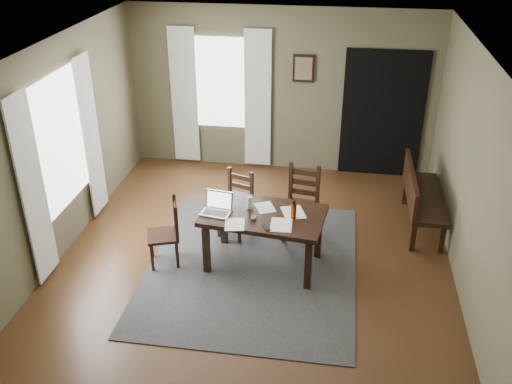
% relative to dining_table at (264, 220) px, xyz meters
% --- Properties ---
extents(ground, '(5.00, 6.00, 0.01)m').
position_rel_dining_table_xyz_m(ground, '(-0.14, -0.05, -0.66)').
color(ground, '#492C16').
extents(room_shell, '(5.02, 6.02, 2.71)m').
position_rel_dining_table_xyz_m(room_shell, '(-0.14, -0.05, 1.15)').
color(room_shell, brown).
rests_on(room_shell, ground).
extents(rug, '(2.60, 3.20, 0.01)m').
position_rel_dining_table_xyz_m(rug, '(-0.14, -0.05, -0.65)').
color(rug, '#373737').
rests_on(rug, ground).
extents(dining_table, '(1.57, 1.05, 0.74)m').
position_rel_dining_table_xyz_m(dining_table, '(0.00, 0.00, 0.00)').
color(dining_table, black).
rests_on(dining_table, rug).
extents(chair_end, '(0.49, 0.49, 0.88)m').
position_rel_dining_table_xyz_m(chair_end, '(-1.21, -0.14, -0.22)').
color(chair_end, black).
rests_on(chair_end, rug).
extents(chair_back_left, '(0.50, 0.50, 0.91)m').
position_rel_dining_table_xyz_m(chair_back_left, '(-0.48, 0.69, -0.21)').
color(chair_back_left, black).
rests_on(chair_back_left, rug).
extents(chair_back_right, '(0.51, 0.51, 1.01)m').
position_rel_dining_table_xyz_m(chair_back_right, '(0.40, 0.77, -0.16)').
color(chair_back_right, black).
rests_on(chair_back_right, rug).
extents(bench, '(0.49, 1.52, 0.86)m').
position_rel_dining_table_xyz_m(bench, '(2.01, 1.27, -0.14)').
color(bench, black).
rests_on(bench, ground).
extents(laptop, '(0.39, 0.33, 0.24)m').
position_rel_dining_table_xyz_m(laptop, '(-0.57, -0.04, 0.15)').
color(laptop, '#B7B7BC').
rests_on(laptop, dining_table).
extents(computer_mouse, '(0.06, 0.10, 0.03)m').
position_rel_dining_table_xyz_m(computer_mouse, '(-0.10, -0.16, 0.11)').
color(computer_mouse, '#3F3F42').
rests_on(computer_mouse, dining_table).
extents(tv_remote, '(0.12, 0.17, 0.02)m').
position_rel_dining_table_xyz_m(tv_remote, '(0.07, -0.33, 0.10)').
color(tv_remote, black).
rests_on(tv_remote, dining_table).
extents(drinking_glass, '(0.09, 0.09, 0.16)m').
position_rel_dining_table_xyz_m(drinking_glass, '(-0.19, 0.11, 0.17)').
color(drinking_glass, silver).
rests_on(drinking_glass, dining_table).
extents(water_bottle, '(0.07, 0.07, 0.24)m').
position_rel_dining_table_xyz_m(water_bottle, '(0.37, -0.06, 0.20)').
color(water_bottle, '#96290B').
rests_on(water_bottle, dining_table).
extents(paper_b, '(0.26, 0.34, 0.00)m').
position_rel_dining_table_xyz_m(paper_b, '(0.24, -0.24, 0.09)').
color(paper_b, white).
rests_on(paper_b, dining_table).
extents(paper_c, '(0.31, 0.35, 0.00)m').
position_rel_dining_table_xyz_m(paper_c, '(-0.01, 0.15, 0.09)').
color(paper_c, white).
rests_on(paper_c, dining_table).
extents(paper_d, '(0.35, 0.40, 0.00)m').
position_rel_dining_table_xyz_m(paper_d, '(0.35, 0.07, 0.09)').
color(paper_d, white).
rests_on(paper_d, dining_table).
extents(paper_e, '(0.27, 0.33, 0.00)m').
position_rel_dining_table_xyz_m(paper_e, '(-0.30, -0.31, 0.09)').
color(paper_e, white).
rests_on(paper_e, dining_table).
extents(window_left, '(0.01, 1.30, 1.70)m').
position_rel_dining_table_xyz_m(window_left, '(-2.61, 0.15, 0.79)').
color(window_left, white).
rests_on(window_left, ground).
extents(window_back, '(1.00, 0.01, 1.50)m').
position_rel_dining_table_xyz_m(window_back, '(-1.14, 2.92, 0.79)').
color(window_back, white).
rests_on(window_back, ground).
extents(curtain_left_near, '(0.03, 0.48, 2.30)m').
position_rel_dining_table_xyz_m(curtain_left_near, '(-2.58, -0.67, 0.54)').
color(curtain_left_near, silver).
rests_on(curtain_left_near, ground).
extents(curtain_left_far, '(0.03, 0.48, 2.30)m').
position_rel_dining_table_xyz_m(curtain_left_far, '(-2.58, 0.97, 0.54)').
color(curtain_left_far, silver).
rests_on(curtain_left_far, ground).
extents(curtain_back_left, '(0.44, 0.03, 2.30)m').
position_rel_dining_table_xyz_m(curtain_back_left, '(-1.76, 2.89, 0.54)').
color(curtain_back_left, silver).
rests_on(curtain_back_left, ground).
extents(curtain_back_right, '(0.44, 0.03, 2.30)m').
position_rel_dining_table_xyz_m(curtain_back_right, '(-0.52, 2.89, 0.54)').
color(curtain_back_right, silver).
rests_on(curtain_back_right, ground).
extents(framed_picture, '(0.34, 0.03, 0.44)m').
position_rel_dining_table_xyz_m(framed_picture, '(0.21, 2.92, 1.09)').
color(framed_picture, black).
rests_on(framed_picture, ground).
extents(doorway_back, '(1.30, 0.03, 2.10)m').
position_rel_dining_table_xyz_m(doorway_back, '(1.51, 2.92, 0.39)').
color(doorway_back, black).
rests_on(doorway_back, ground).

